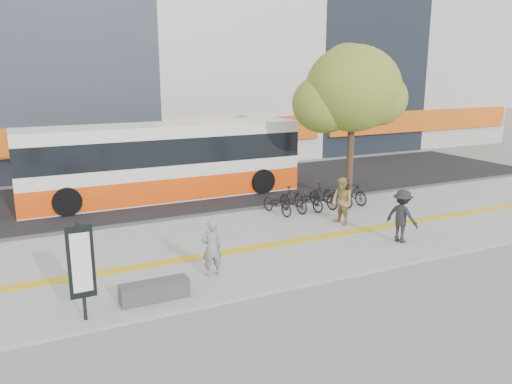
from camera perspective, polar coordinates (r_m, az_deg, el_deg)
name	(u,v)px	position (r m, az deg, el deg)	size (l,w,h in m)	color
ground	(236,267)	(14.29, -2.25, -8.39)	(120.00, 120.00, 0.00)	slate
sidewalk	(216,249)	(15.57, -4.49, -6.38)	(40.00, 7.00, 0.08)	slate
tactile_strip	(222,253)	(15.12, -3.79, -6.81)	(40.00, 0.45, 0.01)	gold
street	(151,196)	(22.44, -11.58, -0.44)	(40.00, 8.00, 0.06)	black
curb	(180,219)	(18.71, -8.46, -2.97)	(40.00, 0.25, 0.14)	#3B3B3E
bench	(155,291)	(12.35, -11.24, -10.76)	(1.60, 0.45, 0.45)	#3B3B3E
signboard	(81,263)	(11.41, -18.92, -7.55)	(0.55, 0.10, 2.20)	black
street_tree	(351,91)	(21.10, 10.52, 11.07)	(4.40, 3.80, 6.31)	#342017
bus	(164,163)	(21.78, -10.26, 3.18)	(11.57, 2.74, 3.08)	silver
bicycle_row	(315,197)	(19.82, 6.63, -0.61)	(4.17, 1.70, 0.95)	black
seated_woman	(212,248)	(13.36, -4.97, -6.21)	(0.55, 0.36, 1.50)	black
pedestrian_tan	(342,201)	(17.84, 9.55, -1.03)	(0.81, 0.63, 1.66)	#9A7F47
pedestrian_dark	(402,216)	(16.46, 15.97, -2.59)	(1.07, 0.62, 1.66)	black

